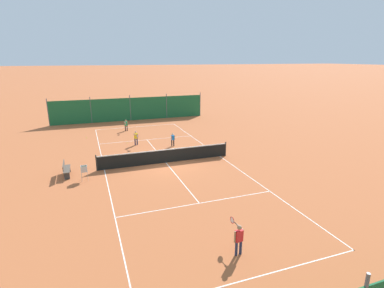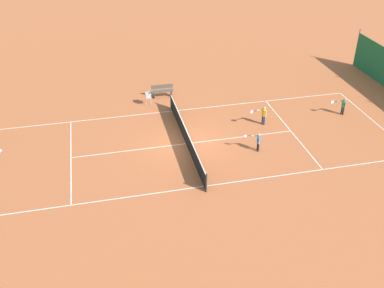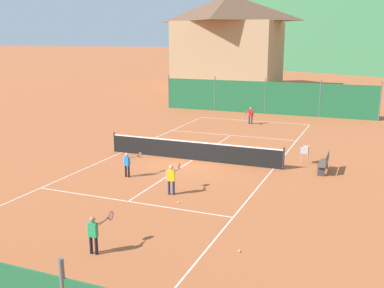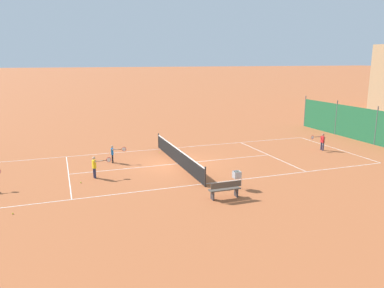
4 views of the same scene
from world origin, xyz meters
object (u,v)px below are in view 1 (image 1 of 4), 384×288
at_px(tennis_ball_alley_right, 204,156).
at_px(tennis_ball_far_corner, 127,143).
at_px(player_far_baseline, 238,237).
at_px(player_far_service, 173,139).
at_px(tennis_ball_service_box, 87,138).
at_px(courtside_bench, 66,169).
at_px(ball_hopper, 84,170).
at_px(tennis_net, 166,156).
at_px(player_near_service, 126,124).
at_px(player_near_baseline, 136,137).

xyz_separation_m(tennis_ball_alley_right, tennis_ball_far_corner, (4.81, -5.48, 0.00)).
bearing_deg(player_far_baseline, tennis_ball_far_corner, -84.12).
relative_size(player_far_service, tennis_ball_far_corner, 16.58).
bearing_deg(tennis_ball_service_box, courtside_bench, 81.65).
distance_m(player_far_service, courtside_bench, 8.84).
xyz_separation_m(tennis_ball_far_corner, ball_hopper, (3.49, 7.23, 0.63)).
relative_size(tennis_net, player_near_service, 8.19).
distance_m(player_far_baseline, tennis_ball_service_box, 19.99).
bearing_deg(ball_hopper, player_far_service, -143.69).
bearing_deg(tennis_net, courtside_bench, 2.32).
height_order(tennis_net, player_near_service, player_near_service).
relative_size(ball_hopper, courtside_bench, 0.59).
relative_size(player_near_baseline, courtside_bench, 0.79).
height_order(player_far_baseline, tennis_ball_alley_right, player_far_baseline).
height_order(player_near_baseline, tennis_ball_service_box, player_near_baseline).
height_order(player_far_service, tennis_ball_alley_right, player_far_service).
height_order(player_near_service, player_far_baseline, player_far_baseline).
bearing_deg(ball_hopper, player_near_service, -109.01).
bearing_deg(player_far_service, player_near_baseline, -26.32).
distance_m(tennis_ball_service_box, tennis_ball_far_corner, 4.34).
distance_m(player_near_service, ball_hopper, 12.44).
distance_m(tennis_ball_alley_right, courtside_bench, 9.38).
xyz_separation_m(player_near_service, courtside_bench, (5.10, 10.64, -0.21)).
bearing_deg(player_near_service, tennis_net, 96.85).
bearing_deg(tennis_net, ball_hopper, 14.56).
bearing_deg(player_far_baseline, courtside_bench, -58.93).
relative_size(player_near_baseline, player_far_service, 1.08).
bearing_deg(tennis_ball_alley_right, player_near_baseline, -48.17).
xyz_separation_m(player_far_baseline, courtside_bench, (6.23, -10.34, -0.26)).
height_order(player_far_service, tennis_ball_service_box, player_far_service).
distance_m(player_near_baseline, tennis_ball_far_corner, 1.24).
height_order(player_far_service, tennis_ball_far_corner, player_far_service).
relative_size(player_near_service, tennis_ball_far_corner, 16.98).
relative_size(player_far_baseline, player_far_service, 1.11).
bearing_deg(tennis_ball_far_corner, player_near_service, -97.10).
bearing_deg(player_far_baseline, tennis_ball_service_box, -75.79).
distance_m(tennis_net, tennis_ball_far_corner, 6.15).
height_order(player_near_baseline, ball_hopper, player_near_baseline).
bearing_deg(tennis_net, tennis_ball_far_corner, -72.83).
distance_m(player_near_baseline, ball_hopper, 7.62).
xyz_separation_m(tennis_ball_alley_right, tennis_ball_service_box, (8.02, -8.40, 0.00)).
xyz_separation_m(player_near_service, tennis_ball_far_corner, (0.56, 4.52, -0.62)).
bearing_deg(player_near_baseline, ball_hopper, 57.19).
xyz_separation_m(player_near_baseline, tennis_ball_alley_right, (-4.17, 4.66, -0.66)).
bearing_deg(player_far_service, tennis_ball_service_box, -37.72).
distance_m(tennis_net, player_near_baseline, 5.17).
xyz_separation_m(player_near_baseline, tennis_ball_far_corner, (0.64, -0.83, -0.66)).
bearing_deg(tennis_ball_service_box, tennis_ball_alley_right, 133.67).
distance_m(player_near_baseline, tennis_ball_alley_right, 6.29).
relative_size(player_near_baseline, tennis_ball_far_corner, 17.97).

